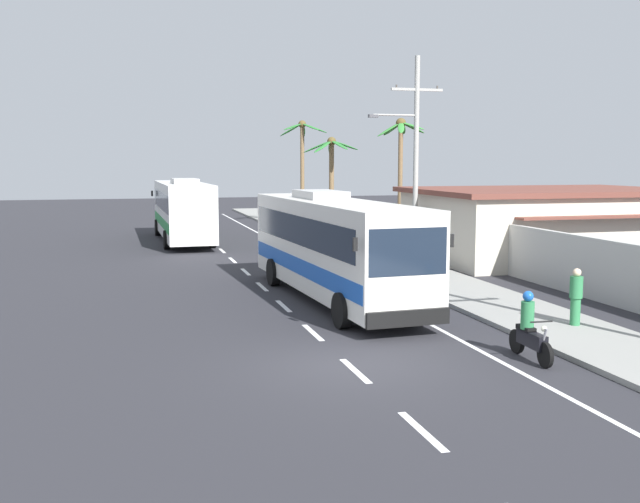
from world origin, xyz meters
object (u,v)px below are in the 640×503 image
at_px(utility_pole_mid, 414,153).
at_px(palm_third, 401,152).
at_px(pedestrian_near_kerb, 576,296).
at_px(coach_bus_foreground, 334,244).
at_px(motorcycle_beside_bus, 311,249).
at_px(roadside_building, 545,223).
at_px(palm_second, 302,153).
at_px(coach_bus_far_lane, 183,209).
at_px(palm_nearest, 331,167).
at_px(motorcycle_trailing, 530,332).

bearing_deg(utility_pole_mid, palm_third, 75.19).
bearing_deg(pedestrian_near_kerb, coach_bus_foreground, 139.68).
xyz_separation_m(motorcycle_beside_bus, roadside_building, (11.40, -1.39, 1.07)).
xyz_separation_m(pedestrian_near_kerb, palm_second, (0.47, 34.63, 4.37)).
height_order(coach_bus_far_lane, palm_third, palm_third).
bearing_deg(motorcycle_beside_bus, roadside_building, -6.95).
height_order(coach_bus_foreground, utility_pole_mid, utility_pole_mid).
distance_m(pedestrian_near_kerb, palm_nearest, 27.83).
distance_m(pedestrian_near_kerb, palm_third, 20.68).
xyz_separation_m(coach_bus_far_lane, pedestrian_near_kerb, (8.89, -25.94, -0.97)).
distance_m(pedestrian_near_kerb, utility_pole_mid, 15.22).
height_order(motorcycle_trailing, palm_third, palm_third).
bearing_deg(pedestrian_near_kerb, palm_second, 97.63).
bearing_deg(motorcycle_beside_bus, palm_second, 77.56).
xyz_separation_m(coach_bus_foreground, utility_pole_mid, (6.40, 8.51, 3.18)).
xyz_separation_m(motorcycle_beside_bus, palm_nearest, (4.51, 12.48, 3.72)).
height_order(coach_bus_foreground, motorcycle_beside_bus, coach_bus_foreground).
distance_m(coach_bus_far_lane, roadside_building, 20.49).
xyz_separation_m(palm_third, roadside_building, (5.08, -6.35, -3.49)).
distance_m(utility_pole_mid, palm_third, 5.66).
height_order(motorcycle_trailing, utility_pole_mid, utility_pole_mid).
bearing_deg(palm_third, palm_nearest, 103.50).
bearing_deg(coach_bus_far_lane, utility_pole_mid, -48.74).
height_order(utility_pole_mid, palm_second, utility_pole_mid).
height_order(palm_second, roadside_building, palm_second).
xyz_separation_m(motorcycle_trailing, palm_nearest, (3.59, 30.05, 3.71)).
height_order(pedestrian_near_kerb, palm_second, palm_second).
height_order(coach_bus_far_lane, palm_second, palm_second).
bearing_deg(palm_nearest, motorcycle_beside_bus, -109.88).
xyz_separation_m(motorcycle_beside_bus, palm_second, (4.30, 19.50, 4.70)).
distance_m(utility_pole_mid, palm_nearest, 13.02).
relative_size(utility_pole_mid, palm_nearest, 1.53).
bearing_deg(motorcycle_trailing, palm_nearest, 83.19).
height_order(motorcycle_trailing, pedestrian_near_kerb, pedestrian_near_kerb).
height_order(coach_bus_far_lane, pedestrian_near_kerb, coach_bus_far_lane).
bearing_deg(utility_pole_mid, pedestrian_near_kerb, -94.07).
bearing_deg(coach_bus_far_lane, palm_nearest, 9.91).
xyz_separation_m(coach_bus_foreground, motorcycle_beside_bus, (1.53, 9.03, -1.27)).
height_order(pedestrian_near_kerb, roadside_building, roadside_building).
bearing_deg(coach_bus_foreground, palm_second, 78.45).
xyz_separation_m(motorcycle_trailing, palm_second, (3.38, 37.06, 4.69)).
xyz_separation_m(coach_bus_foreground, palm_second, (5.83, 28.52, 3.43)).
xyz_separation_m(coach_bus_foreground, pedestrian_near_kerb, (5.36, -6.11, -0.94)).
height_order(motorcycle_beside_bus, roadside_building, roadside_building).
bearing_deg(coach_bus_foreground, palm_third, 60.70).
xyz_separation_m(palm_second, palm_third, (2.02, -14.54, -0.14)).
relative_size(coach_bus_foreground, utility_pole_mid, 1.25).
bearing_deg(palm_nearest, motorcycle_trailing, -96.81).
bearing_deg(pedestrian_near_kerb, motorcycle_trailing, -131.63).
bearing_deg(roadside_building, utility_pole_mid, 172.39).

